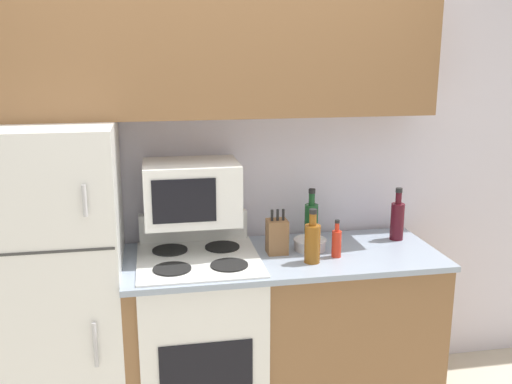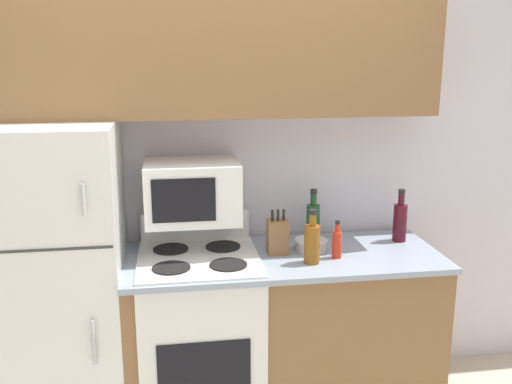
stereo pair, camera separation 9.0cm
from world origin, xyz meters
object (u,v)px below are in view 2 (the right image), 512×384
Objects in this scene: bottle_wine_red at (400,221)px; bowl at (311,244)px; refrigerator at (55,284)px; bottle_wine_green at (313,221)px; microwave at (192,191)px; bottle_hot_sauce at (337,243)px; bottle_whiskey at (312,242)px; stove at (200,336)px; knife_block at (277,236)px.

bowl is at bearing -171.60° from bottle_wine_red.
bottle_wine_green is (1.38, 0.17, 0.22)m from refrigerator.
microwave reaches higher than bottle_hot_sauce.
bottle_whiskey is (-0.09, -0.34, -0.01)m from bottle_wine_green.
refrigerator reaches higher than bottle_wine_green.
bowl is 0.60× the size of bottle_wine_green.
stove is 0.80m from bottle_whiskey.
bottle_whiskey is at bearing -155.25° from bottle_wine_red.
bottle_hot_sauce is (0.73, -0.21, -0.25)m from microwave.
bowl is (0.62, -0.08, -0.30)m from microwave.
refrigerator is 1.16m from knife_block.
refrigerator reaches higher than stove.
bottle_wine_red reaches higher than bottle_hot_sauce.
bowl is 0.18m from bottle_wine_green.
refrigerator is 1.45m from bottle_hot_sauce.
bottle_hot_sauce is at bearing -153.74° from bottle_wine_red.
bottle_hot_sauce is 0.71× the size of bottle_whiskey.
bottle_hot_sauce is at bearing -51.67° from bowl.
knife_block is (1.14, 0.00, 0.19)m from refrigerator.
bottle_hot_sauce reaches higher than stove.
bottle_whiskey is at bearing -48.77° from knife_block.
microwave is 0.51m from knife_block.
knife_block is at bearing -173.86° from bowl.
bottle_wine_green reaches higher than bottle_whiskey.
bottle_whiskey reaches higher than knife_block.
knife_block is at bearing -12.61° from microwave.
bottle_wine_green is at bearing 171.71° from bottle_wine_red.
microwave is (-0.02, 0.12, 0.77)m from stove.
knife_block is 0.73m from bottle_wine_red.
refrigerator is at bearing 175.65° from bottle_hot_sauce.
bottle_whiskey is (1.29, -0.16, 0.21)m from refrigerator.
knife_block is 0.81× the size of bottle_wine_green.
refrigerator is 1.41m from bottle_wine_green.
stove is 0.78m from microwave.
bottle_wine_green is (0.24, 0.17, 0.02)m from knife_block.
knife_block is 1.34× the size of bowl.
stove is 0.88m from bottle_hot_sauce.
bottle_wine_red is at bearing 0.04° from microwave.
bottle_hot_sauce is 0.16m from bottle_whiskey.
stove is at bearing 165.68° from bottle_whiskey.
bowl is (0.19, 0.02, -0.06)m from knife_block.
bottle_wine_green is (0.05, 0.15, 0.08)m from bowl.
bottle_wine_red is (0.57, 0.26, 0.01)m from bottle_whiskey.
microwave is at bearing 172.90° from bowl.
bottle_wine_red is (0.72, 0.10, 0.02)m from knife_block.
knife_block is 0.81× the size of bottle_wine_red.
refrigerator is 1.34m from bowl.
bottle_wine_green is at bearing 6.06° from microwave.
stove reaches higher than bowl.
microwave is 0.80m from bottle_hot_sauce.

